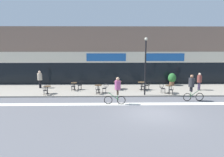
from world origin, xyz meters
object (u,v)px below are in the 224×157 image
at_px(cafe_chair_2_near, 98,89).
at_px(cyclist_1, 192,85).
at_px(bistro_table_0, 47,88).
at_px(bistro_table_1, 74,85).
at_px(cafe_chair_0_near, 45,90).
at_px(cafe_chair_4_side, 148,85).
at_px(pedestrian_far_end, 199,80).
at_px(cafe_chair_5_side, 162,88).
at_px(cafe_chair_1_side, 80,84).
at_px(bistro_table_5, 169,88).
at_px(bistro_table_3, 118,84).
at_px(cafe_chair_5_near, 171,89).
at_px(cafe_chair_3_near, 118,85).
at_px(planter_pot, 172,79).
at_px(cafe_chair_4_near, 143,86).
at_px(pedestrian_near_end, 40,78).
at_px(lamp_post, 145,62).
at_px(bistro_table_2, 98,87).
at_px(cafe_chair_2_side, 105,87).
at_px(cafe_chair_1_near, 73,86).
at_px(bistro_table_4, 142,84).
at_px(cyclist_0, 117,88).

bearing_deg(cafe_chair_2_near, cyclist_1, -95.70).
relative_size(bistro_table_0, bistro_table_1, 1.00).
height_order(cafe_chair_0_near, cyclist_1, cyclist_1).
relative_size(cafe_chair_4_side, pedestrian_far_end, 0.54).
bearing_deg(cafe_chair_5_side, cyclist_1, -57.91).
bearing_deg(cafe_chair_1_side, bistro_table_5, 169.26).
bearing_deg(bistro_table_3, cafe_chair_5_near, -28.25).
relative_size(cafe_chair_3_near, planter_pot, 0.68).
bearing_deg(cafe_chair_4_near, pedestrian_near_end, 86.39).
bearing_deg(cafe_chair_4_near, cafe_chair_2_near, 113.07).
distance_m(cafe_chair_5_near, lamp_post, 3.36).
relative_size(bistro_table_2, cafe_chair_1_side, 0.81).
bearing_deg(cafe_chair_2_side, cafe_chair_3_near, -142.95).
bearing_deg(bistro_table_5, cafe_chair_3_near, 165.01).
bearing_deg(cafe_chair_2_side, cafe_chair_2_near, 41.60).
bearing_deg(cafe_chair_0_near, cafe_chair_1_near, -52.80).
bearing_deg(bistro_table_5, cyclist_1, -63.12).
distance_m(bistro_table_4, planter_pot, 4.24).
xyz_separation_m(cafe_chair_1_near, cafe_chair_1_side, (0.62, 0.62, 0.00)).
bearing_deg(cafe_chair_4_side, cafe_chair_3_near, 0.55).
bearing_deg(lamp_post, cafe_chair_2_near, 176.58).
distance_m(bistro_table_1, planter_pot, 10.49).
xyz_separation_m(cafe_chair_1_near, pedestrian_near_end, (-3.62, 1.55, 0.54)).
xyz_separation_m(bistro_table_5, cafe_chair_1_near, (-8.96, 1.04, 0.00)).
relative_size(bistro_table_0, cafe_chair_1_near, 0.78).
relative_size(cafe_chair_1_side, cafe_chair_4_side, 1.00).
bearing_deg(cafe_chair_5_side, cafe_chair_0_near, 177.73).
bearing_deg(cafe_chair_5_side, cafe_chair_1_near, 166.99).
bearing_deg(bistro_table_5, bistro_table_2, 178.32).
bearing_deg(cyclist_0, cafe_chair_3_near, -90.39).
relative_size(bistro_table_4, cafe_chair_5_near, 0.87).
bearing_deg(bistro_table_3, bistro_table_2, -138.02).
relative_size(cafe_chair_5_near, lamp_post, 0.18).
xyz_separation_m(bistro_table_1, cyclist_0, (4.04, -4.83, 0.65)).
bearing_deg(cafe_chair_4_near, cafe_chair_4_side, -39.15).
relative_size(cafe_chair_1_near, cafe_chair_4_side, 1.00).
bearing_deg(bistro_table_2, cafe_chair_1_side, 140.96).
height_order(cafe_chair_5_side, cyclist_0, cyclist_0).
xyz_separation_m(cafe_chair_3_near, cyclist_0, (-0.28, -4.41, 0.63)).
bearing_deg(bistro_table_0, cafe_chair_1_near, 26.47).
distance_m(bistro_table_5, cafe_chair_3_near, 4.81).
xyz_separation_m(cafe_chair_2_side, pedestrian_near_end, (-6.69, 2.40, 0.54)).
distance_m(cyclist_0, cyclist_1, 6.16).
xyz_separation_m(cafe_chair_2_near, lamp_post, (4.17, -0.25, 2.40)).
bearing_deg(bistro_table_3, cafe_chair_4_side, -7.15).
distance_m(bistro_table_0, pedestrian_far_end, 14.51).
bearing_deg(cafe_chair_5_side, cafe_chair_2_side, 171.97).
bearing_deg(cafe_chair_5_near, bistro_table_3, 68.62).
height_order(bistro_table_4, bistro_table_5, bistro_table_4).
height_order(cafe_chair_1_side, cafe_chair_5_side, same).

